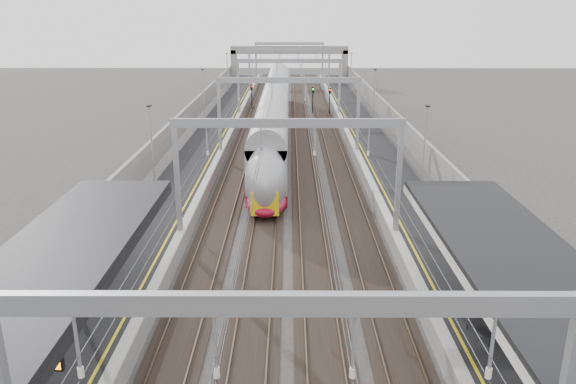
{
  "coord_description": "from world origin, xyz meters",
  "views": [
    {
      "loc": [
        0.11,
        -8.53,
        13.25
      ],
      "look_at": [
        0.0,
        25.34,
        2.27
      ],
      "focal_mm": 35.0,
      "sensor_mm": 36.0,
      "label": 1
    }
  ],
  "objects_px": {
    "train": "(275,120)",
    "overbridge": "(289,55)",
    "bench": "(481,325)",
    "signal_green": "(252,92)"
  },
  "relations": [
    {
      "from": "train",
      "to": "signal_green",
      "type": "xyz_separation_m",
      "value": [
        -3.7,
        19.66,
        0.18
      ]
    },
    {
      "from": "overbridge",
      "to": "signal_green",
      "type": "xyz_separation_m",
      "value": [
        -5.2,
        -30.19,
        -2.89
      ]
    },
    {
      "from": "overbridge",
      "to": "bench",
      "type": "relative_size",
      "value": 12.79
    },
    {
      "from": "overbridge",
      "to": "signal_green",
      "type": "height_order",
      "value": "overbridge"
    },
    {
      "from": "bench",
      "to": "signal_green",
      "type": "relative_size",
      "value": 0.5
    },
    {
      "from": "overbridge",
      "to": "bench",
      "type": "height_order",
      "value": "overbridge"
    },
    {
      "from": "bench",
      "to": "signal_green",
      "type": "height_order",
      "value": "signal_green"
    },
    {
      "from": "train",
      "to": "overbridge",
      "type": "bearing_deg",
      "value": 88.28
    },
    {
      "from": "overbridge",
      "to": "bench",
      "type": "distance_m",
      "value": 89.65
    },
    {
      "from": "train",
      "to": "signal_green",
      "type": "relative_size",
      "value": 15.22
    }
  ]
}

